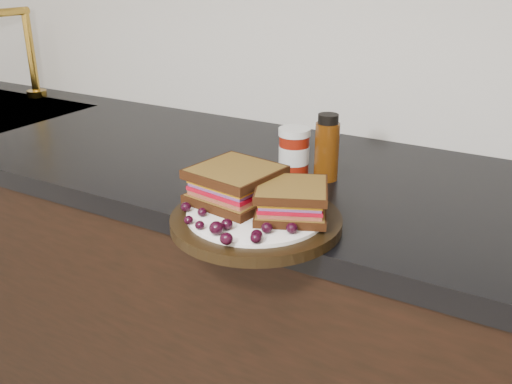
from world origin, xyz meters
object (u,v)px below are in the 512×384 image
sandwich_left (236,185)px  oil_bottle (327,147)px  condiment_jar (294,151)px  plate (256,221)px

sandwich_left → oil_bottle: 0.24m
oil_bottle → sandwich_left: bearing=-105.8°
sandwich_left → condiment_jar: condiment_jar is taller
sandwich_left → condiment_jar: bearing=99.7°
plate → oil_bottle: oil_bottle is taller
plate → condiment_jar: condiment_jar is taller
sandwich_left → oil_bottle: oil_bottle is taller
oil_bottle → plate: bearing=-92.6°
condiment_jar → oil_bottle: (0.07, 0.00, 0.02)m
condiment_jar → sandwich_left: bearing=-88.7°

